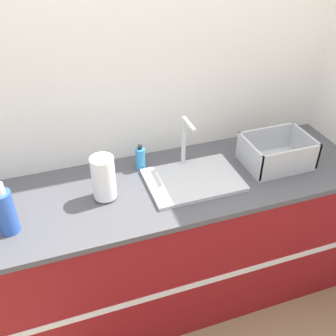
% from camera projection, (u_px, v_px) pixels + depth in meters
% --- Properties ---
extents(wall_back, '(4.77, 0.06, 2.60)m').
position_uv_depth(wall_back, '(128.00, 86.00, 2.05)').
color(wall_back, silver).
rests_on(wall_back, ground_plane).
extents(counter_cabinet, '(2.39, 0.65, 0.89)m').
position_uv_depth(counter_cabinet, '(151.00, 248.00, 2.27)').
color(counter_cabinet, maroon).
rests_on(counter_cabinet, ground_plane).
extents(sink, '(0.48, 0.34, 0.31)m').
position_uv_depth(sink, '(193.00, 177.00, 2.05)').
color(sink, silver).
rests_on(sink, counter_cabinet).
extents(paper_towel_roll, '(0.11, 0.11, 0.23)m').
position_uv_depth(paper_towel_roll, '(104.00, 178.00, 1.88)').
color(paper_towel_roll, '#4C4C51').
rests_on(paper_towel_roll, counter_cabinet).
extents(dish_rack, '(0.36, 0.27, 0.16)m').
position_uv_depth(dish_rack, '(276.00, 154.00, 2.16)').
color(dish_rack, '#B7BABF').
rests_on(dish_rack, counter_cabinet).
extents(bottle_blue, '(0.09, 0.09, 0.26)m').
position_uv_depth(bottle_blue, '(5.00, 211.00, 1.69)').
color(bottle_blue, '#2D56B7').
rests_on(bottle_blue, counter_cabinet).
extents(soap_dispenser, '(0.05, 0.05, 0.15)m').
position_uv_depth(soap_dispenser, '(140.00, 158.00, 2.12)').
color(soap_dispenser, '#338CCC').
rests_on(soap_dispenser, counter_cabinet).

